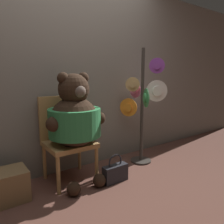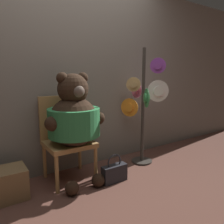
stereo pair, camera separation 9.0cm
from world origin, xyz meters
name	(u,v)px [view 1 (the left image)]	position (x,y,z in m)	size (l,w,h in m)	color
ground_plane	(102,191)	(0.00, 0.00, 0.00)	(14.00, 14.00, 0.00)	brown
wall_back	(69,75)	(0.00, 0.73, 1.18)	(8.00, 0.10, 2.36)	slate
chair	(66,136)	(-0.17, 0.49, 0.50)	(0.50, 0.47, 0.95)	#B2844C
teddy_bear	(75,119)	(-0.13, 0.33, 0.72)	(0.67, 0.59, 1.21)	black
hat_display_rack	(143,104)	(0.87, 0.34, 0.80)	(0.47, 0.56, 1.52)	#332D28
handbag_on_ground	(115,172)	(0.22, 0.08, 0.11)	(0.29, 0.10, 0.32)	#232328
wooden_crate	(11,185)	(-0.80, 0.38, 0.15)	(0.30, 0.30, 0.30)	brown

